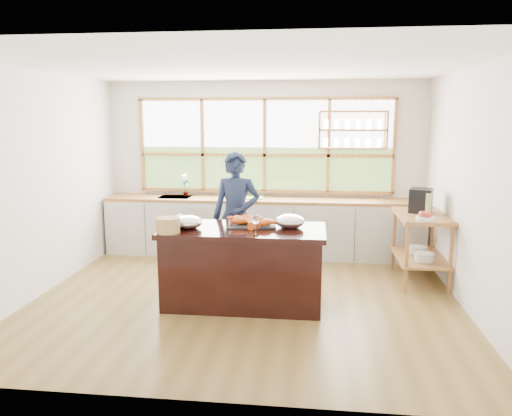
% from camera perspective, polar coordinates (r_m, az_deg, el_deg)
% --- Properties ---
extents(ground_plane, '(5.00, 5.00, 0.00)m').
position_cam_1_polar(ground_plane, '(6.10, -1.15, -10.20)').
color(ground_plane, brown).
extents(room_shell, '(5.02, 4.52, 2.71)m').
position_cam_1_polar(room_shell, '(6.23, -0.34, 6.77)').
color(room_shell, silver).
rests_on(room_shell, ground_plane).
extents(back_counter, '(4.90, 0.63, 0.90)m').
position_cam_1_polar(back_counter, '(7.82, 0.63, -2.12)').
color(back_counter, beige).
rests_on(back_counter, ground_plane).
extents(right_shelf_unit, '(0.62, 1.10, 0.90)m').
position_cam_1_polar(right_shelf_unit, '(6.87, 18.34, -3.11)').
color(right_shelf_unit, '#98612D').
rests_on(right_shelf_unit, ground_plane).
extents(island, '(1.85, 0.90, 0.90)m').
position_cam_1_polar(island, '(5.76, -1.43, -6.66)').
color(island, black).
rests_on(island, ground_plane).
extents(cook, '(0.64, 0.44, 1.71)m').
position_cam_1_polar(cook, '(6.51, -2.29, -1.06)').
color(cook, '#17203A').
rests_on(cook, ground_plane).
extents(potted_plant, '(0.17, 0.14, 0.28)m').
position_cam_1_polar(potted_plant, '(8.00, -8.07, 2.31)').
color(potted_plant, slate).
rests_on(potted_plant, back_counter).
extents(cutting_board, '(0.41, 0.31, 0.01)m').
position_cam_1_polar(cutting_board, '(7.76, -0.65, 1.19)').
color(cutting_board, green).
rests_on(cutting_board, back_counter).
extents(espresso_machine, '(0.35, 0.37, 0.32)m').
position_cam_1_polar(espresso_machine, '(6.92, 18.32, 0.82)').
color(espresso_machine, black).
rests_on(espresso_machine, right_shelf_unit).
extents(wine_bottle, '(0.07, 0.07, 0.28)m').
position_cam_1_polar(wine_bottle, '(6.72, 19.09, 0.37)').
color(wine_bottle, '#8AA756').
rests_on(wine_bottle, right_shelf_unit).
extents(fruit_bowl, '(0.22, 0.22, 0.11)m').
position_cam_1_polar(fruit_bowl, '(6.42, 18.76, -0.93)').
color(fruit_bowl, silver).
rests_on(fruit_bowl, right_shelf_unit).
extents(slate_board, '(0.60, 0.48, 0.02)m').
position_cam_1_polar(slate_board, '(5.78, -0.53, -1.94)').
color(slate_board, black).
rests_on(slate_board, island).
extents(lobster_pile, '(0.55, 0.48, 0.08)m').
position_cam_1_polar(lobster_pile, '(5.76, -0.63, -1.48)').
color(lobster_pile, '#E54F01').
rests_on(lobster_pile, slate_board).
extents(mixing_bowl_left, '(0.32, 0.32, 0.16)m').
position_cam_1_polar(mixing_bowl_left, '(5.68, -7.78, -1.64)').
color(mixing_bowl_left, silver).
rests_on(mixing_bowl_left, island).
extents(mixing_bowl_right, '(0.33, 0.33, 0.16)m').
position_cam_1_polar(mixing_bowl_right, '(5.68, 3.89, -1.53)').
color(mixing_bowl_right, silver).
rests_on(mixing_bowl_right, island).
extents(wine_glass, '(0.08, 0.08, 0.22)m').
position_cam_1_polar(wine_glass, '(5.27, -0.05, -1.44)').
color(wine_glass, white).
rests_on(wine_glass, island).
extents(wicker_basket, '(0.26, 0.26, 0.17)m').
position_cam_1_polar(wicker_basket, '(5.50, -10.04, -1.95)').
color(wicker_basket, tan).
rests_on(wicker_basket, island).
extents(parchment_roll, '(0.09, 0.30, 0.08)m').
position_cam_1_polar(parchment_roll, '(6.02, -8.96, -1.27)').
color(parchment_roll, silver).
rests_on(parchment_roll, island).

